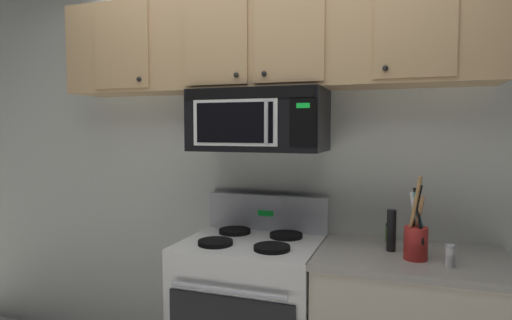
# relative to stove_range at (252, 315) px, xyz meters

# --- Properties ---
(back_wall) EXTENTS (5.20, 0.10, 2.70)m
(back_wall) POSITION_rel_stove_range_xyz_m (0.00, 0.37, 0.88)
(back_wall) COLOR silver
(back_wall) RESTS_ON ground_plane
(stove_range) EXTENTS (0.76, 0.69, 1.12)m
(stove_range) POSITION_rel_stove_range_xyz_m (0.00, 0.00, 0.00)
(stove_range) COLOR white
(stove_range) RESTS_ON ground_plane
(over_range_microwave) EXTENTS (0.76, 0.43, 0.35)m
(over_range_microwave) POSITION_rel_stove_range_xyz_m (-0.00, 0.12, 1.11)
(over_range_microwave) COLOR black
(upper_cabinets) EXTENTS (2.50, 0.36, 0.55)m
(upper_cabinets) POSITION_rel_stove_range_xyz_m (-0.00, 0.15, 1.56)
(upper_cabinets) COLOR tan
(utensil_crock_red) EXTENTS (0.11, 0.11, 0.40)m
(utensil_crock_red) POSITION_rel_stove_range_xyz_m (0.86, -0.07, 0.54)
(utensil_crock_red) COLOR red
(utensil_crock_red) RESTS_ON counter_segment
(salt_shaker) EXTENTS (0.04, 0.04, 0.10)m
(salt_shaker) POSITION_rel_stove_range_xyz_m (1.00, -0.14, 0.48)
(salt_shaker) COLOR white
(salt_shaker) RESTS_ON counter_segment
(pepper_mill) EXTENTS (0.05, 0.05, 0.21)m
(pepper_mill) POSITION_rel_stove_range_xyz_m (0.74, 0.04, 0.54)
(pepper_mill) COLOR black
(pepper_mill) RESTS_ON counter_segment
(spice_jar) EXTENTS (0.05, 0.05, 0.10)m
(spice_jar) POSITION_rel_stove_range_xyz_m (0.73, 0.23, 0.48)
(spice_jar) COLOR #4C7F33
(spice_jar) RESTS_ON counter_segment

